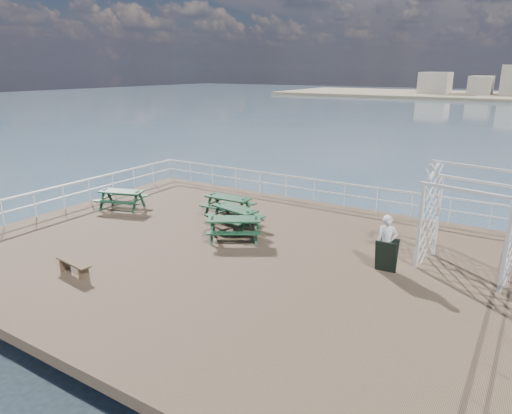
% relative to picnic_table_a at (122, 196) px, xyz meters
% --- Properties ---
extents(ground, '(18.00, 14.00, 0.30)m').
position_rel_picnic_table_a_xyz_m(ground, '(6.73, -1.38, -0.74)').
color(ground, brown).
rests_on(ground, ground).
extents(railing, '(17.77, 13.76, 1.10)m').
position_rel_picnic_table_a_xyz_m(railing, '(6.66, 1.19, 0.29)').
color(railing, silver).
rests_on(railing, ground).
extents(picnic_table_a, '(2.27, 2.04, 0.92)m').
position_rel_picnic_table_a_xyz_m(picnic_table_a, '(0.00, 0.00, 0.00)').
color(picnic_table_a, '#153A1F').
rests_on(picnic_table_a, ground).
extents(picnic_table_b, '(1.93, 1.57, 0.92)m').
position_rel_picnic_table_a_xyz_m(picnic_table_b, '(4.56, 1.67, 0.00)').
color(picnic_table_b, '#153A1F').
rests_on(picnic_table_b, ground).
extents(picnic_table_c, '(2.40, 2.28, 0.92)m').
position_rel_picnic_table_a_xyz_m(picnic_table_c, '(6.38, -0.53, -0.00)').
color(picnic_table_c, '#153A1F').
rests_on(picnic_table_c, ground).
extents(picnic_table_d, '(2.17, 1.89, 0.92)m').
position_rel_picnic_table_a_xyz_m(picnic_table_d, '(5.66, 0.57, 0.00)').
color(picnic_table_d, '#153A1F').
rests_on(picnic_table_d, ground).
extents(flat_bench_near, '(1.46, 0.52, 0.41)m').
position_rel_picnic_table_a_xyz_m(flat_bench_near, '(3.91, -5.47, -0.28)').
color(flat_bench_near, brown).
rests_on(flat_bench_near, ground).
extents(trellis_arbor, '(2.88, 1.91, 3.30)m').
position_rel_picnic_table_a_xyz_m(trellis_arbor, '(13.86, 0.90, 0.88)').
color(trellis_arbor, silver).
rests_on(trellis_arbor, ground).
extents(sandwich_board, '(0.66, 0.51, 1.04)m').
position_rel_picnic_table_a_xyz_m(sandwich_board, '(11.83, -0.30, -0.08)').
color(sandwich_board, black).
rests_on(sandwich_board, ground).
extents(person, '(0.74, 0.62, 1.72)m').
position_rel_picnic_table_a_xyz_m(person, '(11.75, -0.12, 0.27)').
color(person, silver).
rests_on(person, ground).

